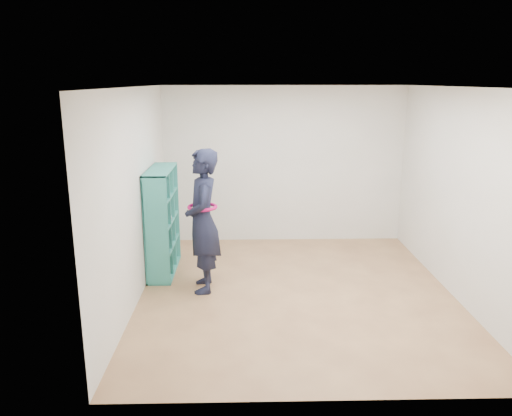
{
  "coord_description": "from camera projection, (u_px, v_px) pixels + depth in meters",
  "views": [
    {
      "loc": [
        -0.67,
        -5.98,
        2.68
      ],
      "look_at": [
        -0.52,
        0.3,
        1.06
      ],
      "focal_mm": 35.0,
      "sensor_mm": 36.0,
      "label": 1
    }
  ],
  "objects": [
    {
      "name": "smartphone",
      "position": [
        190.0,
        211.0,
        6.4
      ],
      "size": [
        0.02,
        0.08,
        0.13
      ],
      "rotation": [
        0.21,
        0.0,
        0.17
      ],
      "color": "silver",
      "rests_on": "person"
    },
    {
      "name": "wall_back",
      "position": [
        284.0,
        165.0,
        8.33
      ],
      "size": [
        4.0,
        0.02,
        2.6
      ],
      "primitive_type": "cube",
      "color": "beige",
      "rests_on": "floor"
    },
    {
      "name": "wall_front",
      "position": [
        329.0,
        259.0,
        3.97
      ],
      "size": [
        4.0,
        0.02,
        2.6
      ],
      "primitive_type": "cube",
      "color": "beige",
      "rests_on": "floor"
    },
    {
      "name": "wall_left",
      "position": [
        135.0,
        196.0,
        6.1
      ],
      "size": [
        0.02,
        4.5,
        2.6
      ],
      "primitive_type": "cube",
      "color": "beige",
      "rests_on": "floor"
    },
    {
      "name": "wall_right",
      "position": [
        459.0,
        194.0,
        6.19
      ],
      "size": [
        0.02,
        4.5,
        2.6
      ],
      "primitive_type": "cube",
      "color": "beige",
      "rests_on": "floor"
    },
    {
      "name": "bookshelf",
      "position": [
        161.0,
        222.0,
        7.04
      ],
      "size": [
        0.33,
        1.12,
        1.5
      ],
      "color": "teal",
      "rests_on": "floor"
    },
    {
      "name": "floor",
      "position": [
        296.0,
        293.0,
        6.47
      ],
      "size": [
        4.5,
        4.5,
        0.0
      ],
      "primitive_type": "plane",
      "color": "brown",
      "rests_on": "ground"
    },
    {
      "name": "person",
      "position": [
        203.0,
        221.0,
        6.37
      ],
      "size": [
        0.51,
        0.72,
        1.86
      ],
      "rotation": [
        0.0,
        0.0,
        -1.47
      ],
      "color": "black",
      "rests_on": "floor"
    },
    {
      "name": "ceiling",
      "position": [
        301.0,
        87.0,
        5.82
      ],
      "size": [
        4.5,
        4.5,
        0.0
      ],
      "primitive_type": "plane",
      "color": "white",
      "rests_on": "wall_back"
    }
  ]
}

